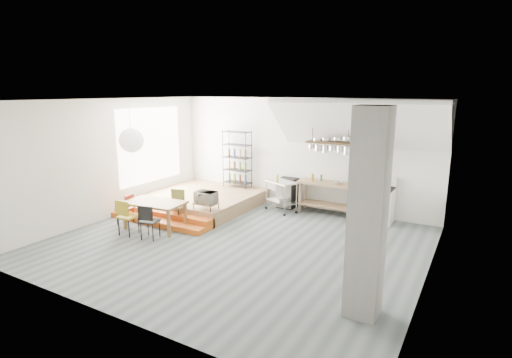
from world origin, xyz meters
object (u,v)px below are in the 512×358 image
Objects in this scene: stove at (381,204)px; mini_fridge at (287,193)px; rolling_cart at (281,192)px; dining_table at (155,205)px.

mini_fridge is at bearing 179.08° from stove.
rolling_cart is 0.52m from mini_fridge.
stove is 2.74m from mini_fridge.
stove is at bearing 29.33° from dining_table.
rolling_cart is at bearing 48.67° from dining_table.
stove reaches higher than dining_table.
stove is 2.74m from rolling_cart.
dining_table is 1.79× the size of mini_fridge.
stove is 0.76× the size of dining_table.
mini_fridge is at bearing 119.00° from rolling_cart.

